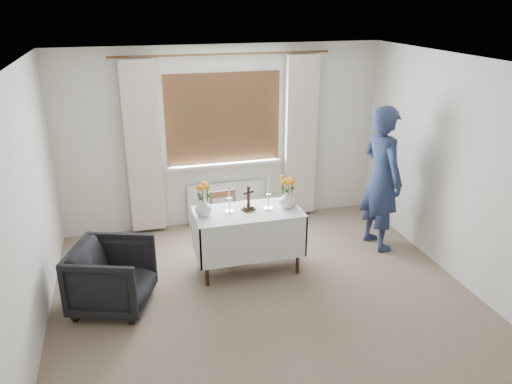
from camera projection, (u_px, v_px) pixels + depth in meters
ground at (276, 317)px, 5.11m from camera, size 5.00×5.00×0.00m
altar_table at (248, 241)px, 5.89m from camera, size 1.24×0.64×0.76m
wooden_chair at (227, 223)px, 6.31m from camera, size 0.40×0.40×0.79m
armchair at (112, 277)px, 5.18m from camera, size 0.99×0.97×0.71m
person at (382, 179)px, 6.28m from camera, size 0.54×0.74×1.86m
radiator at (226, 203)px, 7.18m from camera, size 1.10×0.10×0.60m
wooden_cross at (248, 198)px, 5.72m from camera, size 0.17×0.14×0.30m
candlestick_left at (229, 198)px, 5.67m from camera, size 0.12×0.12×0.35m
candlestick_right at (268, 194)px, 5.75m from camera, size 0.14×0.14×0.38m
flower_vase_left at (203, 207)px, 5.60m from camera, size 0.20×0.20×0.20m
flower_vase_right at (287, 199)px, 5.81m from camera, size 0.22×0.22×0.20m
wicker_basket at (287, 200)px, 5.97m from camera, size 0.21×0.21×0.07m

